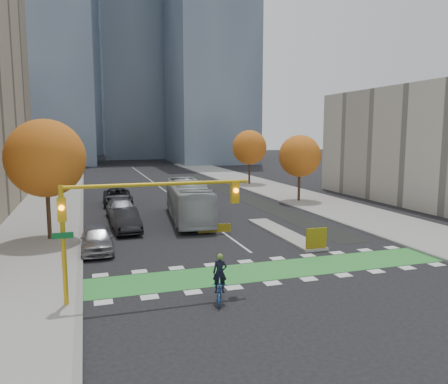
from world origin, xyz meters
TOP-DOWN VIEW (x-y plane):
  - ground at (0.00, 0.00)m, footprint 300.00×300.00m
  - sidewalk_west at (-13.50, 20.00)m, footprint 7.00×120.00m
  - sidewalk_east at (13.50, 20.00)m, footprint 7.00×120.00m
  - curb_west at (-10.00, 20.00)m, footprint 0.30×120.00m
  - curb_east at (10.00, 20.00)m, footprint 0.30×120.00m
  - bike_crossing at (0.00, 1.50)m, footprint 20.00×3.00m
  - centre_line at (0.00, 40.00)m, footprint 0.15×70.00m
  - bike_lane_paint at (7.50, 30.00)m, footprint 2.50×50.00m
  - median_island at (4.00, 9.00)m, footprint 1.60×10.00m
  - hazard_board at (4.00, 4.20)m, footprint 1.40×0.12m
  - tower_nw at (-18.00, 90.00)m, footprint 22.00×22.00m
  - tower_ne at (20.00, 85.00)m, footprint 18.00×24.00m
  - tower_far at (-4.00, 140.00)m, footprint 26.00×26.00m
  - tree_west at (-12.00, 12.00)m, footprint 5.20×5.20m
  - tree_east_near at (12.00, 22.00)m, footprint 4.40×4.40m
  - tree_east_far at (12.50, 38.00)m, footprint 4.80×4.80m
  - traffic_signal_west at (-7.93, -0.51)m, footprint 8.53×0.56m
  - cyclist at (-4.16, -1.91)m, footprint 1.23×2.00m
  - bus at (-1.38, 16.08)m, footprint 4.03×12.08m
  - parked_car_a at (-9.00, 8.18)m, footprint 1.95×4.78m
  - parked_car_b at (-6.80, 13.31)m, footprint 2.04×5.19m
  - parked_car_c at (-6.72, 18.31)m, footprint 2.50×5.84m
  - parked_car_d at (-6.50, 25.76)m, footprint 2.90×6.06m

SIDE VIEW (x-z plane):
  - ground at x=0.00m, z-range 0.00..0.00m
  - centre_line at x=0.00m, z-range 0.00..0.01m
  - bike_lane_paint at x=7.50m, z-range 0.00..0.01m
  - bike_crossing at x=0.00m, z-range 0.00..0.01m
  - sidewalk_west at x=-13.50m, z-range 0.00..0.15m
  - sidewalk_east at x=13.50m, z-range 0.00..0.15m
  - curb_west at x=-10.00m, z-range -0.01..0.15m
  - curb_east at x=10.00m, z-range -0.01..0.15m
  - median_island at x=4.00m, z-range 0.00..0.16m
  - cyclist at x=-4.16m, z-range -0.36..1.82m
  - hazard_board at x=4.00m, z-range 0.15..1.45m
  - parked_car_a at x=-9.00m, z-range 0.00..1.62m
  - parked_car_d at x=-6.50m, z-range 0.00..1.67m
  - parked_car_c at x=-6.72m, z-range 0.00..1.68m
  - parked_car_b at x=-6.80m, z-range 0.00..1.68m
  - bus at x=-1.38m, z-range 0.00..3.30m
  - traffic_signal_west at x=-7.93m, z-range 1.43..6.63m
  - tree_east_near at x=12.00m, z-range 1.33..8.40m
  - tree_east_far at x=12.50m, z-range 1.42..9.07m
  - tree_west at x=-12.00m, z-range 1.50..9.73m
  - tower_ne at x=20.00m, z-range 0.00..60.00m
  - tower_nw at x=-18.00m, z-range 0.00..70.00m
  - tower_far at x=-4.00m, z-range 0.00..80.00m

